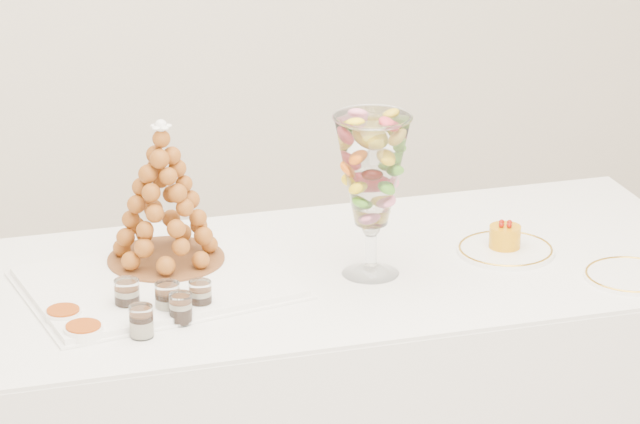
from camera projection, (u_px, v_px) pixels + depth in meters
name	position (u px, v px, depth m)	size (l,w,h in m)	color
buffet_table	(293.00, 419.00, 3.76)	(2.12, 0.93, 0.79)	white
lace_tray	(158.00, 283.00, 3.54)	(0.59, 0.44, 0.02)	white
macaron_vase	(372.00, 173.00, 3.53)	(0.18, 0.18, 0.39)	white
cake_plate	(505.00, 250.00, 3.74)	(0.24, 0.24, 0.01)	white
spare_plate	(631.00, 276.00, 3.59)	(0.22, 0.22, 0.01)	white
verrine_a	(127.00, 296.00, 3.40)	(0.06, 0.06, 0.08)	white
verrine_b	(168.00, 299.00, 3.39)	(0.06, 0.06, 0.08)	white
verrine_c	(200.00, 296.00, 3.41)	(0.05, 0.05, 0.07)	white
verrine_d	(141.00, 321.00, 3.28)	(0.05, 0.05, 0.07)	white
verrine_e	(181.00, 308.00, 3.35)	(0.05, 0.05, 0.07)	white
ramekin_back	(63.00, 316.00, 3.36)	(0.08, 0.08, 0.03)	white
ramekin_front	(84.00, 332.00, 3.28)	(0.09, 0.09, 0.03)	white
croquembouche	(164.00, 193.00, 3.58)	(0.28, 0.28, 0.35)	brown
mousse_cake	(505.00, 236.00, 3.74)	(0.08, 0.08, 0.07)	orange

